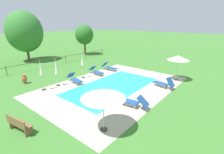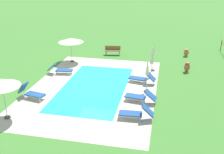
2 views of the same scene
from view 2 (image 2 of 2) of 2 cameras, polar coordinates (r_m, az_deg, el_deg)
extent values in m
plane|color=#3D752D|center=(18.84, -3.88, -2.23)|extent=(160.00, 160.00, 0.00)
cube|color=#B2A893|center=(18.84, -3.88, -2.22)|extent=(12.67, 8.70, 0.01)
cube|color=#23A8C1|center=(18.84, -3.88, -2.22)|extent=(8.38, 4.41, 0.01)
cube|color=#C0B59F|center=(18.39, 3.13, -2.82)|extent=(8.86, 0.24, 0.01)
cube|color=#C0B59F|center=(19.56, -10.46, -1.60)|extent=(8.86, 0.24, 0.01)
cube|color=#C0B59F|center=(15.21, -8.24, -8.79)|extent=(0.24, 4.41, 0.01)
cube|color=#C0B59F|center=(22.71, -0.99, 2.21)|extent=(0.24, 4.41, 0.01)
cube|color=navy|center=(16.86, 5.03, -4.19)|extent=(0.79, 1.38, 0.07)
cube|color=navy|center=(16.54, 8.35, -3.90)|extent=(0.70, 0.79, 0.57)
cube|color=silver|center=(16.88, 5.03, -4.35)|extent=(0.76, 1.35, 0.04)
cylinder|color=silver|center=(16.85, 2.96, -4.80)|extent=(0.04, 0.04, 0.28)
cylinder|color=silver|center=(17.29, 3.48, -4.07)|extent=(0.04, 0.04, 0.28)
cylinder|color=silver|center=(16.60, 6.61, -5.38)|extent=(0.04, 0.04, 0.28)
cylinder|color=silver|center=(17.04, 7.04, -4.63)|extent=(0.04, 0.04, 0.28)
cube|color=navy|center=(21.42, -10.22, 1.46)|extent=(0.74, 1.36, 0.07)
cube|color=navy|center=(21.61, -12.76, 2.20)|extent=(0.68, 0.75, 0.59)
cube|color=silver|center=(21.44, -10.21, 1.32)|extent=(0.71, 1.33, 0.04)
cylinder|color=silver|center=(21.58, -8.60, 1.23)|extent=(0.04, 0.04, 0.28)
cylinder|color=silver|center=(21.12, -8.91, 0.73)|extent=(0.04, 0.04, 0.28)
cylinder|color=silver|center=(21.86, -11.42, 1.31)|extent=(0.04, 0.04, 0.28)
cylinder|color=silver|center=(21.41, -11.79, 0.82)|extent=(0.04, 0.04, 0.28)
cube|color=navy|center=(14.95, 3.98, -7.84)|extent=(0.67, 1.33, 0.07)
cube|color=navy|center=(14.78, 7.73, -7.10)|extent=(0.64, 0.69, 0.63)
cube|color=silver|center=(14.98, 3.97, -8.03)|extent=(0.64, 1.30, 0.04)
cylinder|color=silver|center=(14.86, 1.73, -8.77)|extent=(0.04, 0.04, 0.28)
cylinder|color=silver|center=(15.30, 1.96, -7.80)|extent=(0.04, 0.04, 0.28)
cylinder|color=silver|center=(14.79, 6.03, -9.06)|extent=(0.04, 0.04, 0.28)
cylinder|color=silver|center=(15.23, 6.14, -8.07)|extent=(0.04, 0.04, 0.28)
cube|color=navy|center=(17.75, -16.24, -3.63)|extent=(0.85, 1.39, 0.07)
cube|color=navy|center=(18.16, -18.55, -2.12)|extent=(0.70, 0.65, 0.73)
cube|color=silver|center=(17.77, -16.22, -3.79)|extent=(0.81, 1.36, 0.04)
cylinder|color=silver|center=(17.68, -14.26, -4.15)|extent=(0.04, 0.04, 0.28)
cylinder|color=silver|center=(17.33, -15.27, -4.82)|extent=(0.04, 0.04, 0.28)
cylinder|color=silver|center=(18.33, -17.03, -3.48)|extent=(0.04, 0.04, 0.28)
cylinder|color=silver|center=(17.99, -18.05, -4.11)|extent=(0.04, 0.04, 0.28)
cube|color=navy|center=(19.61, 5.57, -0.28)|extent=(0.81, 1.38, 0.07)
cube|color=navy|center=(19.29, 8.36, 0.07)|extent=(0.71, 0.78, 0.60)
cube|color=silver|center=(19.63, 5.57, -0.42)|extent=(0.78, 1.35, 0.04)
cylinder|color=silver|center=(19.60, 3.80, -0.79)|extent=(0.04, 0.04, 0.28)
cylinder|color=silver|center=(20.05, 4.25, -0.25)|extent=(0.04, 0.04, 0.28)
cylinder|color=silver|center=(19.32, 6.91, -1.26)|extent=(0.04, 0.04, 0.28)
cylinder|color=silver|center=(19.78, 7.30, -0.71)|extent=(0.04, 0.04, 0.28)
cylinder|color=#383838|center=(16.22, -21.55, -8.04)|extent=(0.36, 0.36, 0.08)
cylinder|color=#B2B5B7|center=(15.71, -22.13, -4.46)|extent=(0.04, 0.04, 2.35)
cone|color=beige|center=(15.32, -22.66, -1.15)|extent=(1.96, 1.96, 0.41)
sphere|color=beige|center=(15.24, -22.78, -0.40)|extent=(0.06, 0.06, 0.06)
cylinder|color=#383838|center=(24.27, -8.58, 3.37)|extent=(0.36, 0.36, 0.08)
cylinder|color=#B2B5B7|center=(23.96, -8.73, 5.71)|extent=(0.04, 0.04, 2.15)
cone|color=beige|center=(23.71, -8.85, 7.84)|extent=(2.19, 2.19, 0.35)
sphere|color=beige|center=(23.67, -8.88, 8.27)|extent=(0.06, 0.06, 0.06)
cylinder|color=#383838|center=(18.31, 7.35, -3.00)|extent=(0.32, 0.32, 0.08)
cylinder|color=#B2B5B7|center=(18.06, 7.44, -1.27)|extent=(0.04, 0.04, 1.29)
cone|color=beige|center=(17.64, 7.63, 2.17)|extent=(0.26, 0.26, 1.02)
sphere|color=beige|center=(17.46, 7.72, 3.79)|extent=(0.05, 0.05, 0.05)
cylinder|color=#383838|center=(22.08, 8.73, 1.44)|extent=(0.32, 0.32, 0.08)
cylinder|color=#B2B5B7|center=(21.88, 8.82, 2.94)|extent=(0.04, 0.04, 1.31)
cone|color=beige|center=(21.51, 9.01, 5.97)|extent=(0.25, 0.25, 1.11)
sphere|color=beige|center=(21.36, 9.10, 7.44)|extent=(0.05, 0.05, 0.05)
cylinder|color=#383838|center=(20.88, 8.30, 0.21)|extent=(0.32, 0.32, 0.08)
cylinder|color=#B2B5B7|center=(20.70, 8.38, 1.50)|extent=(0.04, 0.04, 1.08)
cone|color=beige|center=(20.32, 8.56, 4.58)|extent=(0.28, 0.28, 1.25)
sphere|color=beige|center=(20.13, 8.67, 6.32)|extent=(0.05, 0.05, 0.05)
cube|color=brown|center=(25.78, 0.15, 5.69)|extent=(0.66, 1.55, 0.06)
cube|color=brown|center=(25.90, 0.17, 6.30)|extent=(0.28, 1.49, 0.40)
cube|color=brown|center=(25.82, 1.57, 5.17)|extent=(0.40, 0.12, 0.41)
cube|color=brown|center=(25.88, -1.27, 5.21)|extent=(0.40, 0.12, 0.41)
cylinder|color=#B7663D|center=(26.45, 15.61, 4.38)|extent=(0.27, 0.27, 0.08)
ellipsoid|color=#B7663D|center=(26.35, 15.68, 5.07)|extent=(0.49, 0.49, 0.59)
cylinder|color=#B7663D|center=(26.27, 15.75, 5.68)|extent=(0.37, 0.37, 0.06)
cylinder|color=#A85B38|center=(22.38, 15.72, 1.12)|extent=(0.26, 0.26, 0.08)
ellipsoid|color=#A85B38|center=(22.25, 15.83, 2.07)|extent=(0.47, 0.47, 0.71)
cylinder|color=#A85B38|center=(22.13, 15.92, 2.93)|extent=(0.35, 0.35, 0.06)
cylinder|color=brown|center=(29.74, 22.43, 6.43)|extent=(0.08, 0.08, 1.05)
camera|label=1|loc=(29.92, -14.69, 16.77)|focal=26.49mm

